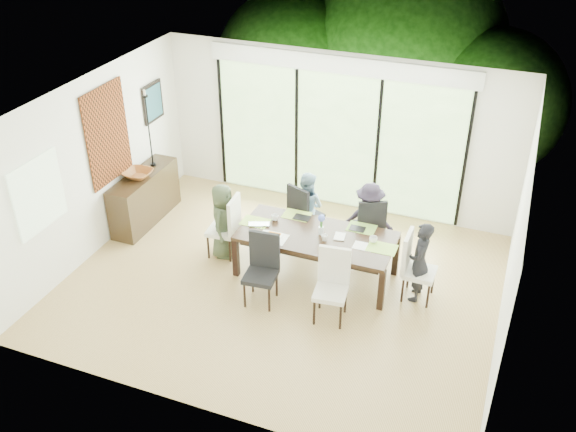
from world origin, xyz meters
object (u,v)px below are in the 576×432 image
(person_left_end, at_px, (223,221))
(vase, at_px, (321,230))
(chair_near_left, at_px, (260,271))
(laptop, at_px, (259,226))
(chair_right_end, at_px, (420,268))
(cup_c, at_px, (373,240))
(person_far_right, at_px, (369,219))
(chair_far_left, at_px, (307,212))
(chair_far_right, at_px, (369,224))
(bowl, at_px, (138,174))
(cup_a, at_px, (275,218))
(chair_left_end, at_px, (222,226))
(chair_near_right, at_px, (331,288))
(table_top, at_px, (316,236))
(person_right_end, at_px, (419,262))
(sideboard, at_px, (145,198))
(person_far_left, at_px, (306,207))
(cup_b, at_px, (324,238))

(person_left_end, height_order, vase, person_left_end)
(chair_near_left, distance_m, laptop, 0.87)
(chair_right_end, distance_m, vase, 1.47)
(chair_near_left, distance_m, cup_c, 1.64)
(person_far_right, height_order, laptop, person_far_right)
(chair_far_left, xyz_separation_m, chair_far_right, (1.00, 0.00, 0.00))
(chair_far_right, distance_m, bowl, 3.75)
(chair_far_right, bearing_deg, chair_far_left, -24.23)
(chair_near_left, distance_m, cup_a, 1.06)
(chair_left_end, height_order, laptop, chair_left_end)
(chair_right_end, xyz_separation_m, chair_far_right, (-0.95, 0.85, 0.00))
(chair_near_left, xyz_separation_m, vase, (0.55, 0.92, 0.24))
(chair_near_right, xyz_separation_m, person_left_end, (-1.98, 0.87, 0.09))
(table_top, height_order, chair_right_end, chair_right_end)
(chair_far_left, height_order, person_right_end, person_right_end)
(person_left_end, distance_m, sideboard, 1.73)
(table_top, relative_size, person_far_left, 1.86)
(table_top, bearing_deg, chair_left_end, 180.00)
(table_top, relative_size, person_right_end, 1.86)
(chair_right_end, xyz_separation_m, person_far_left, (-1.95, 0.83, 0.09))
(cup_a, relative_size, cup_c, 1.00)
(vase, xyz_separation_m, sideboard, (-3.19, 0.39, -0.32))
(table_top, xyz_separation_m, chair_left_end, (-1.50, 0.00, -0.16))
(cup_c, distance_m, sideboard, 3.97)
(bowl, bearing_deg, cup_c, -3.51)
(vase, bearing_deg, person_left_end, -178.13)
(laptop, bearing_deg, chair_far_right, 13.62)
(person_right_end, height_order, laptop, person_right_end)
(chair_near_left, bearing_deg, chair_right_end, 18.07)
(chair_far_right, distance_m, person_far_left, 1.00)
(chair_near_left, bearing_deg, sideboard, 148.15)
(sideboard, bearing_deg, laptop, -13.31)
(chair_far_left, xyz_separation_m, person_far_left, (0.00, -0.02, 0.09))
(cup_a, bearing_deg, cup_c, -1.91)
(vase, bearing_deg, bowl, 174.78)
(laptop, bearing_deg, person_far_right, 13.05)
(table_top, distance_m, cup_c, 0.81)
(person_left_end, height_order, person_far_right, same)
(person_right_end, relative_size, laptop, 3.91)
(chair_near_left, height_order, person_left_end, person_left_end)
(person_right_end, height_order, vase, person_right_end)
(vase, xyz_separation_m, laptop, (-0.90, -0.15, -0.04))
(sideboard, bearing_deg, bowl, -90.00)
(cup_a, distance_m, sideboard, 2.48)
(chair_right_end, bearing_deg, chair_near_right, 131.82)
(table_top, bearing_deg, chair_far_right, 57.09)
(person_far_right, bearing_deg, chair_near_left, 54.36)
(chair_near_left, relative_size, cup_b, 11.00)
(cup_b, height_order, cup_c, cup_c)
(chair_right_end, relative_size, sideboard, 0.67)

